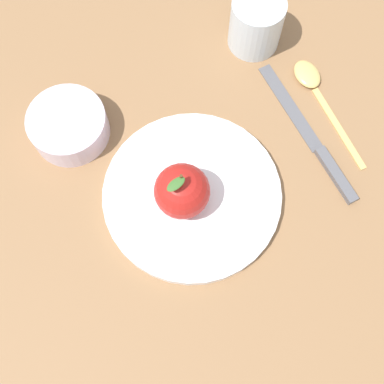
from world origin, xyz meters
name	(u,v)px	position (x,y,z in m)	size (l,w,h in m)	color
ground_plane	(214,189)	(0.00, 0.00, 0.00)	(2.40, 2.40, 0.00)	olive
dinner_plate	(192,195)	(0.03, -0.02, 0.01)	(0.23, 0.23, 0.02)	white
apple	(182,191)	(0.04, -0.02, 0.05)	(0.07, 0.07, 0.09)	#B21E19
side_bowl	(68,124)	(0.05, -0.20, 0.02)	(0.10, 0.10, 0.04)	silver
cup	(256,22)	(-0.22, -0.09, 0.04)	(0.07, 0.07, 0.08)	silver
knife	(315,143)	(-0.13, 0.07, 0.00)	(0.12, 0.22, 0.01)	#59595E
spoon	(314,86)	(-0.21, 0.03, 0.01)	(0.11, 0.17, 0.01)	#D8B766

